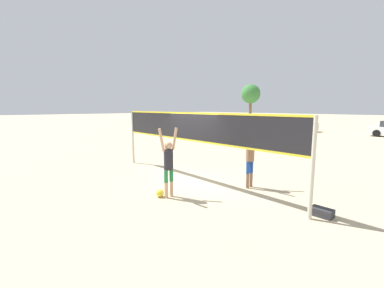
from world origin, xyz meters
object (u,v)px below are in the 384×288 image
at_px(volleyball_net, 192,131).
at_px(player_blocker, 250,153).
at_px(player_spiker, 169,161).
at_px(tree_left_cluster, 251,94).
at_px(volleyball, 160,193).
at_px(gear_bag, 322,212).
at_px(parked_car_near, 296,125).

distance_m(volleyball_net, player_blocker, 2.18).
xyz_separation_m(player_spiker, tree_left_cluster, (-16.84, 27.66, 3.46)).
height_order(player_spiker, volleyball, player_spiker).
relative_size(gear_bag, tree_left_cluster, 0.09).
relative_size(player_blocker, parked_car_near, 0.51).
bearing_deg(parked_car_near, player_blocker, -73.26).
height_order(player_blocker, gear_bag, player_blocker).
bearing_deg(parked_car_near, volleyball, -78.27).
bearing_deg(player_blocker, tree_left_cluster, -144.45).
height_order(volleyball_net, player_blocker, volleyball_net).
height_order(volleyball_net, player_spiker, volleyball_net).
bearing_deg(player_blocker, player_spiker, -22.28).
xyz_separation_m(player_blocker, gear_bag, (2.61, -0.58, -1.09)).
distance_m(volleyball, parked_car_near, 25.56).
distance_m(volleyball_net, gear_bag, 4.80).
bearing_deg(parked_car_near, volleyball_net, -78.28).
bearing_deg(volleyball, gear_bag, 29.97).
distance_m(player_spiker, player_blocker, 2.81).
distance_m(player_blocker, tree_left_cluster, 30.98).
bearing_deg(parked_car_near, tree_left_cluster, 152.71).
xyz_separation_m(volleyball_net, player_blocker, (1.84, 0.97, -0.67)).
bearing_deg(volleyball_net, volleyball, -72.28).
bearing_deg(tree_left_cluster, player_blocker, -54.45).
bearing_deg(player_spiker, volleyball, 137.81).
relative_size(volleyball_net, parked_car_near, 1.98).
height_order(player_spiker, tree_left_cluster, tree_left_cluster).
relative_size(volleyball_net, volleyball, 36.64).
distance_m(player_spiker, parked_car_near, 25.42).
distance_m(volleyball_net, parked_car_near, 23.65).
relative_size(parked_car_near, tree_left_cluster, 0.73).
relative_size(gear_bag, parked_car_near, 0.12).
bearing_deg(volleyball_net, player_blocker, 27.74).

